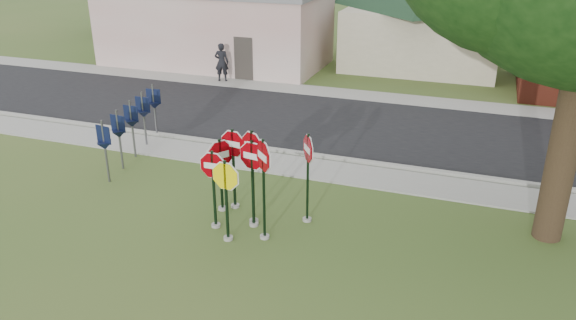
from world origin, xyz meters
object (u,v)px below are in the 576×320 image
(stop_sign_center, at_px, (252,172))
(stop_sign_yellow, at_px, (226,191))
(stop_sign_left, at_px, (213,180))
(pedestrian, at_px, (222,62))

(stop_sign_center, xyz_separation_m, stop_sign_yellow, (-0.33, -0.88, -0.19))
(stop_sign_left, bearing_deg, pedestrian, 115.28)
(stop_sign_center, height_order, stop_sign_left, stop_sign_center)
(stop_sign_yellow, distance_m, pedestrian, 15.42)
(stop_sign_yellow, xyz_separation_m, stop_sign_left, (-0.59, 0.48, -0.01))
(stop_sign_center, distance_m, stop_sign_yellow, 0.96)
(stop_sign_yellow, bearing_deg, pedestrian, 116.49)
(stop_sign_center, relative_size, pedestrian, 1.32)
(stop_sign_left, distance_m, pedestrian, 14.73)
(stop_sign_yellow, relative_size, pedestrian, 1.19)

